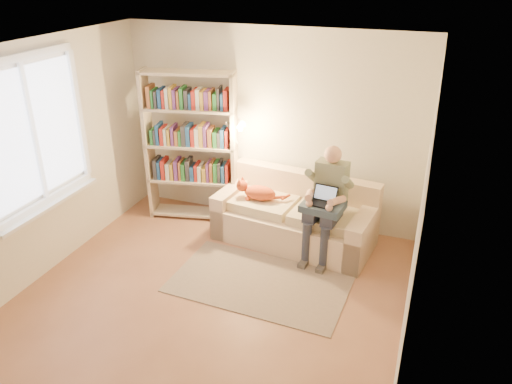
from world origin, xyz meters
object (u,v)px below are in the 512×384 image
at_px(sofa, 295,219).
at_px(person, 327,197).
at_px(laptop, 321,198).
at_px(cat, 258,192).
at_px(bookshelf, 191,140).

xyz_separation_m(sofa, person, (0.43, -0.21, 0.48)).
bearing_deg(laptop, cat, 171.26).
bearing_deg(laptop, sofa, 147.70).
relative_size(laptop, bookshelf, 0.15).
bearing_deg(cat, bookshelf, 174.70).
xyz_separation_m(person, bookshelf, (-1.95, 0.36, 0.36)).
distance_m(sofa, bookshelf, 1.74).
xyz_separation_m(sofa, bookshelf, (-1.52, 0.16, 0.83)).
relative_size(cat, bookshelf, 0.31).
height_order(cat, laptop, laptop).
xyz_separation_m(cat, laptop, (0.87, -0.25, 0.17)).
height_order(sofa, cat, sofa).
bearing_deg(sofa, bookshelf, -178.91).
relative_size(sofa, person, 1.50).
bearing_deg(sofa, laptop, -32.30).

